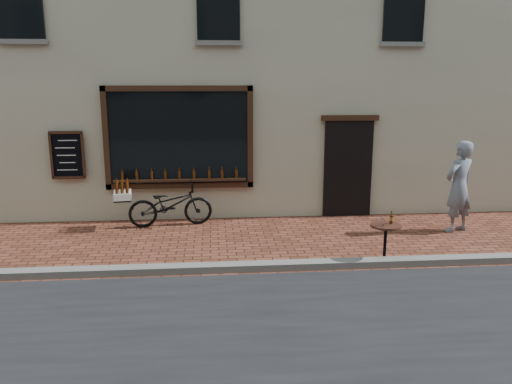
{
  "coord_description": "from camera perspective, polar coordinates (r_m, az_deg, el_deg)",
  "views": [
    {
      "loc": [
        -1.18,
        -7.55,
        3.04
      ],
      "look_at": [
        -0.41,
        1.2,
        1.1
      ],
      "focal_mm": 35.0,
      "sensor_mm": 36.0,
      "label": 1
    }
  ],
  "objects": [
    {
      "name": "pedestrian",
      "position": [
        11.04,
        22.18,
        0.58
      ],
      "size": [
        0.82,
        0.71,
        1.89
      ],
      "primitive_type": "imported",
      "rotation": [
        0.0,
        0.0,
        3.59
      ],
      "color": "slate",
      "rests_on": "ground"
    },
    {
      "name": "shop_building",
      "position": [
        14.23,
        -0.25,
        20.36
      ],
      "size": [
        28.0,
        6.2,
        10.0
      ],
      "color": "beige",
      "rests_on": "ground"
    },
    {
      "name": "kerb",
      "position": [
        8.39,
        3.41,
        -8.38
      ],
      "size": [
        90.0,
        0.25,
        0.12
      ],
      "primitive_type": "cube",
      "color": "slate",
      "rests_on": "ground"
    },
    {
      "name": "bistro_table",
      "position": [
        8.8,
        14.59,
        -4.84
      ],
      "size": [
        0.53,
        0.53,
        0.91
      ],
      "color": "black",
      "rests_on": "ground"
    },
    {
      "name": "ground",
      "position": [
        8.23,
        3.61,
        -9.26
      ],
      "size": [
        90.0,
        90.0,
        0.0
      ],
      "primitive_type": "plane",
      "color": "#54291B",
      "rests_on": "ground"
    },
    {
      "name": "cargo_bicycle",
      "position": [
        10.86,
        -9.93,
        -1.39
      ],
      "size": [
        2.11,
        0.87,
        1.0
      ],
      "rotation": [
        0.0,
        0.0,
        1.72
      ],
      "color": "black",
      "rests_on": "ground"
    }
  ]
}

